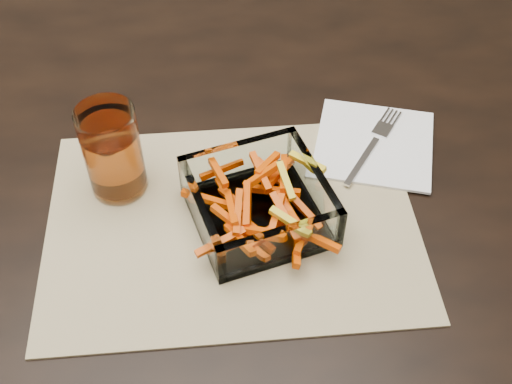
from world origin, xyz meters
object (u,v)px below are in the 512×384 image
dining_table (121,213)px  glass_bowl (259,204)px  tumbler (113,154)px  fork (374,143)px

dining_table → glass_bowl: bearing=-25.4°
dining_table → glass_bowl: (0.19, -0.09, 0.12)m
tumbler → fork: size_ratio=0.84×
glass_bowl → tumbler: tumbler is taller
glass_bowl → fork: (0.16, 0.12, -0.02)m
glass_bowl → tumbler: size_ratio=1.56×
glass_bowl → fork: glass_bowl is taller
tumbler → glass_bowl: bearing=-19.1°
glass_bowl → tumbler: bearing=160.9°
dining_table → fork: size_ratio=10.80×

